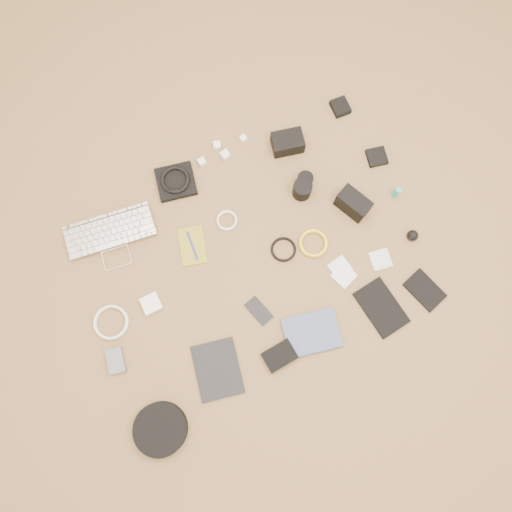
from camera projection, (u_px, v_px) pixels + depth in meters
name	position (u px, v px, depth m)	size (l,w,h in m)	color
room_shell	(247.00, 105.00, 0.82)	(4.04, 4.04, 2.58)	brown
laptop	(113.00, 243.00, 2.04)	(0.37, 0.26, 0.03)	silver
headphone_pouch	(176.00, 182.00, 2.10)	(0.16, 0.15, 0.03)	black
headphones	(175.00, 180.00, 2.08)	(0.12, 0.12, 0.02)	black
charger_a	(202.00, 162.00, 2.12)	(0.03, 0.03, 0.03)	white
charger_b	(217.00, 146.00, 2.14)	(0.03, 0.03, 0.03)	white
charger_c	(243.00, 139.00, 2.15)	(0.03, 0.03, 0.02)	white
charger_d	(225.00, 155.00, 2.12)	(0.03, 0.03, 0.03)	white
dslr_camera	(288.00, 143.00, 2.11)	(0.13, 0.09, 0.08)	black
lens_pouch	(340.00, 107.00, 2.18)	(0.07, 0.08, 0.03)	black
notebook_olive	(192.00, 246.00, 2.05)	(0.10, 0.16, 0.01)	olive
pen_blue	(192.00, 245.00, 2.04)	(0.01, 0.01, 0.13)	#1526AE
cable_white_a	(227.00, 221.00, 2.07)	(0.09, 0.09, 0.01)	white
lens_a	(302.00, 189.00, 2.06)	(0.08, 0.08, 0.08)	black
lens_b	(305.00, 181.00, 2.08)	(0.07, 0.07, 0.06)	black
card_reader	(377.00, 157.00, 2.13)	(0.08, 0.08, 0.02)	black
power_brick	(151.00, 304.00, 1.98)	(0.07, 0.07, 0.03)	white
cable_white_b	(112.00, 322.00, 1.98)	(0.14, 0.14, 0.01)	white
cable_black	(283.00, 250.00, 2.04)	(0.10, 0.10, 0.01)	black
cable_yellow	(313.00, 244.00, 2.05)	(0.12, 0.12, 0.01)	yellow
flash	(353.00, 204.00, 2.04)	(0.07, 0.14, 0.10)	black
lens_cleaner	(396.00, 193.00, 2.06)	(0.02, 0.02, 0.08)	#1BABB3
battery_charger	(116.00, 361.00, 1.94)	(0.06, 0.10, 0.03)	slate
tablet	(218.00, 370.00, 1.94)	(0.17, 0.22, 0.01)	black
phone	(259.00, 311.00, 1.99)	(0.06, 0.11, 0.01)	black
filter_case_left	(340.00, 268.00, 2.03)	(0.08, 0.08, 0.01)	silver
filter_case_mid	(344.00, 276.00, 2.02)	(0.08, 0.08, 0.01)	silver
filter_case_right	(380.00, 260.00, 2.03)	(0.08, 0.08, 0.01)	silver
air_blower	(413.00, 236.00, 2.04)	(0.05, 0.05, 0.05)	black
headphone_case	(161.00, 429.00, 1.87)	(0.20, 0.20, 0.06)	black
drive_case	(280.00, 356.00, 1.94)	(0.12, 0.09, 0.03)	black
paperback	(317.00, 353.00, 1.95)	(0.16, 0.21, 0.02)	#3F4E6C
notebook_black_a	(381.00, 307.00, 1.99)	(0.13, 0.21, 0.02)	black
notebook_black_b	(425.00, 290.00, 2.00)	(0.10, 0.15, 0.01)	black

